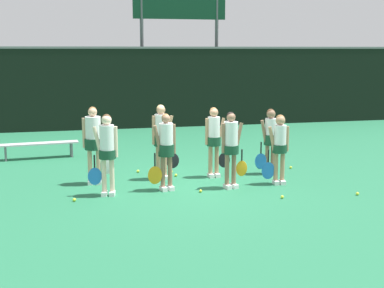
% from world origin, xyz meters
% --- Properties ---
extents(ground_plane, '(140.00, 140.00, 0.00)m').
position_xyz_m(ground_plane, '(0.00, 0.00, 0.00)').
color(ground_plane, '#216642').
extents(fence_windscreen, '(60.00, 0.08, 3.16)m').
position_xyz_m(fence_windscreen, '(0.00, 8.98, 1.59)').
color(fence_windscreen, black).
rests_on(fence_windscreen, ground_plane).
extents(scoreboard, '(3.79, 0.15, 5.94)m').
position_xyz_m(scoreboard, '(1.90, 9.90, 4.64)').
color(scoreboard, '#515156').
rests_on(scoreboard, ground_plane).
extents(bench_courtside, '(2.22, 0.57, 0.45)m').
position_xyz_m(bench_courtside, '(-3.52, 3.79, 0.39)').
color(bench_courtside, '#B2B2B7').
rests_on(bench_courtside, ground_plane).
extents(player_0, '(0.64, 0.35, 1.74)m').
position_xyz_m(player_0, '(-1.94, -0.59, 1.03)').
color(player_0, beige).
rests_on(player_0, ground_plane).
extents(player_1, '(0.64, 0.35, 1.69)m').
position_xyz_m(player_1, '(-0.66, -0.46, 0.98)').
color(player_1, '#8C664C').
rests_on(player_1, ground_plane).
extents(player_2, '(0.63, 0.36, 1.71)m').
position_xyz_m(player_2, '(0.78, -0.61, 1.00)').
color(player_2, '#8C664C').
rests_on(player_2, ground_plane).
extents(player_3, '(0.63, 0.33, 1.61)m').
position_xyz_m(player_3, '(1.96, -0.52, 0.94)').
color(player_3, tan).
rests_on(player_3, ground_plane).
extents(player_4, '(0.68, 0.40, 1.78)m').
position_xyz_m(player_4, '(-2.15, 0.47, 1.06)').
color(player_4, tan).
rests_on(player_4, ground_plane).
extents(player_5, '(0.65, 0.35, 1.78)m').
position_xyz_m(player_5, '(-0.56, 0.57, 1.05)').
color(player_5, tan).
rests_on(player_5, ground_plane).
extents(player_6, '(0.63, 0.34, 1.70)m').
position_xyz_m(player_6, '(0.70, 0.49, 0.99)').
color(player_6, tan).
rests_on(player_6, ground_plane).
extents(player_7, '(0.62, 0.32, 1.63)m').
position_xyz_m(player_7, '(2.14, 0.48, 0.95)').
color(player_7, '#8C664C').
rests_on(player_7, ground_plane).
extents(tennis_ball_0, '(0.07, 0.07, 0.07)m').
position_xyz_m(tennis_ball_0, '(0.03, -0.83, 0.03)').
color(tennis_ball_0, '#CCE033').
rests_on(tennis_ball_0, ground_plane).
extents(tennis_ball_1, '(0.07, 0.07, 0.07)m').
position_xyz_m(tennis_ball_1, '(-1.03, 1.37, 0.04)').
color(tennis_ball_1, '#CCE033').
rests_on(tennis_ball_1, ground_plane).
extents(tennis_ball_2, '(0.07, 0.07, 0.07)m').
position_xyz_m(tennis_ball_2, '(-0.19, 0.73, 0.03)').
color(tennis_ball_2, '#CCE033').
rests_on(tennis_ball_2, ground_plane).
extents(tennis_ball_3, '(0.07, 0.07, 0.07)m').
position_xyz_m(tennis_ball_3, '(2.89, 0.88, 0.03)').
color(tennis_ball_3, '#CCE033').
rests_on(tennis_ball_3, ground_plane).
extents(tennis_ball_4, '(0.07, 0.07, 0.07)m').
position_xyz_m(tennis_ball_4, '(-0.22, 1.13, 0.04)').
color(tennis_ball_4, '#CCE033').
rests_on(tennis_ball_4, ground_plane).
extents(tennis_ball_5, '(0.07, 0.07, 0.07)m').
position_xyz_m(tennis_ball_5, '(1.57, -1.69, 0.03)').
color(tennis_ball_5, '#CCE033').
rests_on(tennis_ball_5, ground_plane).
extents(tennis_ball_6, '(0.07, 0.07, 0.07)m').
position_xyz_m(tennis_ball_6, '(-2.65, -0.90, 0.04)').
color(tennis_ball_6, '#CCE033').
rests_on(tennis_ball_6, ground_plane).
extents(tennis_ball_7, '(0.07, 0.07, 0.07)m').
position_xyz_m(tennis_ball_7, '(-1.87, 1.86, 0.03)').
color(tennis_ball_7, '#CCE033').
rests_on(tennis_ball_7, ground_plane).
extents(tennis_ball_8, '(0.07, 0.07, 0.07)m').
position_xyz_m(tennis_ball_8, '(2.10, 1.05, 0.04)').
color(tennis_ball_8, '#CCE033').
rests_on(tennis_ball_8, ground_plane).
extents(tennis_ball_9, '(0.07, 0.07, 0.07)m').
position_xyz_m(tennis_ball_9, '(3.22, -1.83, 0.03)').
color(tennis_ball_9, '#CCE033').
rests_on(tennis_ball_9, ground_plane).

